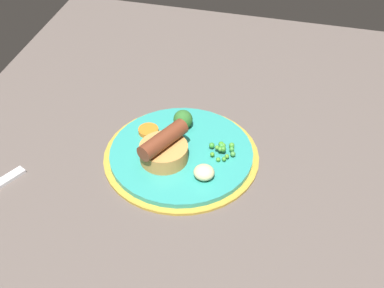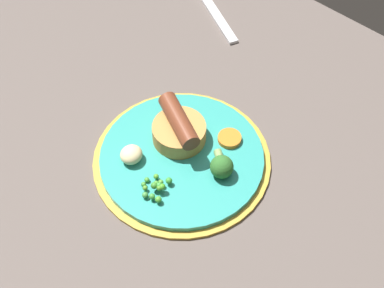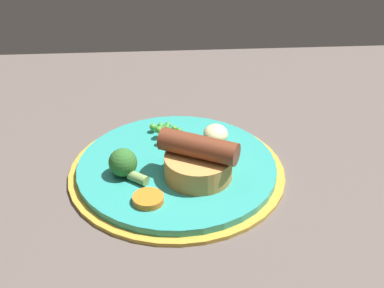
# 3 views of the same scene
# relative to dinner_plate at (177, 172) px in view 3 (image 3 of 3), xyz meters

# --- Properties ---
(dining_table) EXTENTS (1.10, 0.80, 0.03)m
(dining_table) POSITION_rel_dinner_plate_xyz_m (0.02, -0.03, -0.02)
(dining_table) COLOR #564C47
(dining_table) RESTS_ON ground
(dinner_plate) EXTENTS (0.26, 0.26, 0.01)m
(dinner_plate) POSITION_rel_dinner_plate_xyz_m (0.00, 0.00, 0.00)
(dinner_plate) COLOR #B79333
(dinner_plate) RESTS_ON dining_table
(sausage_pudding) EXTENTS (0.10, 0.08, 0.06)m
(sausage_pudding) POSITION_rel_dinner_plate_xyz_m (0.02, -0.02, 0.03)
(sausage_pudding) COLOR #BC8442
(sausage_pudding) RESTS_ON dinner_plate
(pea_pile) EXTENTS (0.04, 0.05, 0.02)m
(pea_pile) POSITION_rel_dinner_plate_xyz_m (-0.01, 0.07, 0.02)
(pea_pile) COLOR #3F8E31
(pea_pile) RESTS_ON dinner_plate
(broccoli_floret_near) EXTENTS (0.05, 0.04, 0.03)m
(broccoli_floret_near) POSITION_rel_dinner_plate_xyz_m (-0.06, -0.01, 0.02)
(broccoli_floret_near) COLOR #2D6628
(broccoli_floret_near) RESTS_ON dinner_plate
(potato_chunk_0) EXTENTS (0.03, 0.03, 0.02)m
(potato_chunk_0) POSITION_rel_dinner_plate_xyz_m (0.05, 0.05, 0.02)
(potato_chunk_0) COLOR beige
(potato_chunk_0) RESTS_ON dinner_plate
(carrot_slice_2) EXTENTS (0.04, 0.04, 0.01)m
(carrot_slice_2) POSITION_rel_dinner_plate_xyz_m (-0.03, -0.07, 0.01)
(carrot_slice_2) COLOR orange
(carrot_slice_2) RESTS_ON dinner_plate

